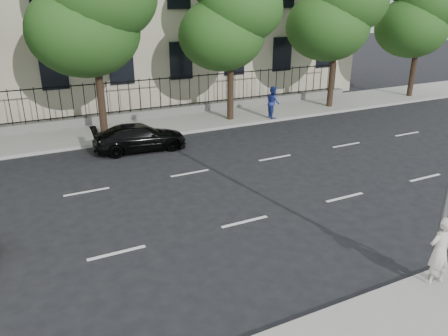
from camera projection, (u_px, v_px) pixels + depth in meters
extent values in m
plane|color=black|center=(291.00, 263.00, 11.50)|extent=(120.00, 120.00, 0.00)
cube|color=gray|center=(140.00, 128.00, 23.15)|extent=(60.00, 4.00, 0.15)
cube|color=slate|center=(131.00, 115.00, 24.46)|extent=(30.00, 0.50, 0.40)
cube|color=black|center=(130.00, 110.00, 24.35)|extent=(28.80, 0.05, 0.05)
cube|color=black|center=(128.00, 81.00, 23.77)|extent=(28.80, 0.05, 0.05)
cylinder|color=#382619|center=(101.00, 102.00, 21.01)|extent=(0.36, 0.36, 3.32)
ellipsoid|color=#2E551C|center=(84.00, 31.00, 19.90)|extent=(5.13, 5.13, 4.21)
cylinder|color=#382619|center=(230.00, 92.00, 23.96)|extent=(0.36, 0.36, 3.08)
ellipsoid|color=#2E551C|center=(221.00, 35.00, 22.96)|extent=(4.56, 4.56, 3.74)
ellipsoid|color=#2E551C|center=(241.00, 8.00, 22.44)|extent=(4.32, 4.32, 3.55)
cylinder|color=#382619|center=(331.00, 80.00, 26.84)|extent=(0.36, 0.36, 3.22)
ellipsoid|color=#2E551C|center=(328.00, 26.00, 25.77)|extent=(4.94, 4.94, 4.06)
ellipsoid|color=#2E551C|center=(348.00, 0.00, 25.21)|extent=(4.68, 4.68, 3.85)
cylinder|color=#382619|center=(412.00, 74.00, 29.79)|extent=(0.36, 0.36, 3.01)
ellipsoid|color=#2E551C|center=(412.00, 28.00, 28.77)|extent=(4.75, 4.75, 3.90)
ellipsoid|color=#2E551C|center=(431.00, 5.00, 28.23)|extent=(4.50, 4.50, 3.70)
imported|color=black|center=(140.00, 137.00, 19.76)|extent=(4.31, 2.04, 1.21)
imported|color=beige|center=(440.00, 251.00, 10.15)|extent=(0.66, 0.46, 1.74)
imported|color=navy|center=(273.00, 102.00, 24.48)|extent=(0.83, 0.98, 1.77)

